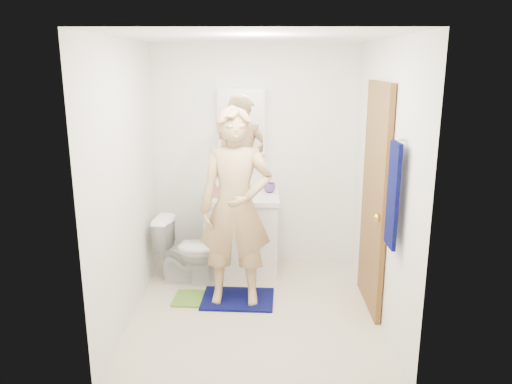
% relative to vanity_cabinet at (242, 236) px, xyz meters
% --- Properties ---
extents(floor, '(2.20, 2.40, 0.02)m').
position_rel_vanity_cabinet_xyz_m(floor, '(0.15, -0.91, -0.41)').
color(floor, beige).
rests_on(floor, ground).
extents(ceiling, '(2.20, 2.40, 0.02)m').
position_rel_vanity_cabinet_xyz_m(ceiling, '(0.15, -0.91, 2.01)').
color(ceiling, white).
rests_on(ceiling, ground).
extents(wall_back, '(2.20, 0.02, 2.40)m').
position_rel_vanity_cabinet_xyz_m(wall_back, '(0.15, 0.30, 0.80)').
color(wall_back, white).
rests_on(wall_back, ground).
extents(wall_front, '(2.20, 0.02, 2.40)m').
position_rel_vanity_cabinet_xyz_m(wall_front, '(0.15, -2.12, 0.80)').
color(wall_front, white).
rests_on(wall_front, ground).
extents(wall_left, '(0.02, 2.40, 2.40)m').
position_rel_vanity_cabinet_xyz_m(wall_left, '(-0.96, -0.91, 0.80)').
color(wall_left, white).
rests_on(wall_left, ground).
extents(wall_right, '(0.02, 2.40, 2.40)m').
position_rel_vanity_cabinet_xyz_m(wall_right, '(1.26, -0.91, 0.80)').
color(wall_right, white).
rests_on(wall_right, ground).
extents(vanity_cabinet, '(0.75, 0.55, 0.80)m').
position_rel_vanity_cabinet_xyz_m(vanity_cabinet, '(0.00, 0.00, 0.00)').
color(vanity_cabinet, white).
rests_on(vanity_cabinet, floor).
extents(countertop, '(0.79, 0.59, 0.05)m').
position_rel_vanity_cabinet_xyz_m(countertop, '(0.00, 0.00, 0.43)').
color(countertop, white).
rests_on(countertop, vanity_cabinet).
extents(sink_basin, '(0.40, 0.40, 0.03)m').
position_rel_vanity_cabinet_xyz_m(sink_basin, '(0.00, 0.00, 0.44)').
color(sink_basin, white).
rests_on(sink_basin, countertop).
extents(faucet, '(0.03, 0.03, 0.12)m').
position_rel_vanity_cabinet_xyz_m(faucet, '(0.00, 0.18, 0.51)').
color(faucet, silver).
rests_on(faucet, countertop).
extents(medicine_cabinet, '(0.50, 0.12, 0.70)m').
position_rel_vanity_cabinet_xyz_m(medicine_cabinet, '(0.00, 0.22, 1.20)').
color(medicine_cabinet, white).
rests_on(medicine_cabinet, wall_back).
extents(mirror_panel, '(0.46, 0.01, 0.66)m').
position_rel_vanity_cabinet_xyz_m(mirror_panel, '(0.00, 0.16, 1.20)').
color(mirror_panel, white).
rests_on(mirror_panel, wall_back).
extents(door, '(0.05, 0.80, 2.05)m').
position_rel_vanity_cabinet_xyz_m(door, '(1.22, -0.76, 0.62)').
color(door, brown).
rests_on(door, ground).
extents(door_knob, '(0.07, 0.07, 0.07)m').
position_rel_vanity_cabinet_xyz_m(door_knob, '(1.18, -1.08, 0.55)').
color(door_knob, gold).
rests_on(door_knob, door).
extents(towel, '(0.03, 0.24, 0.80)m').
position_rel_vanity_cabinet_xyz_m(towel, '(1.18, -1.48, 0.85)').
color(towel, '#070A43').
rests_on(towel, wall_right).
extents(towel_hook, '(0.06, 0.02, 0.02)m').
position_rel_vanity_cabinet_xyz_m(towel_hook, '(1.22, -1.48, 1.27)').
color(towel_hook, silver).
rests_on(towel_hook, wall_right).
extents(toilet, '(0.71, 0.46, 0.68)m').
position_rel_vanity_cabinet_xyz_m(toilet, '(-0.53, -0.27, -0.06)').
color(toilet, white).
rests_on(toilet, floor).
extents(bath_mat, '(0.70, 0.52, 0.02)m').
position_rel_vanity_cabinet_xyz_m(bath_mat, '(-0.01, -0.71, -0.39)').
color(bath_mat, '#070A43').
rests_on(bath_mat, floor).
extents(green_rug, '(0.43, 0.37, 0.02)m').
position_rel_vanity_cabinet_xyz_m(green_rug, '(-0.42, -0.70, -0.39)').
color(green_rug, '#58892D').
rests_on(green_rug, floor).
extents(soap_dispenser, '(0.09, 0.09, 0.17)m').
position_rel_vanity_cabinet_xyz_m(soap_dispenser, '(-0.27, -0.08, 0.53)').
color(soap_dispenser, '#BB7557').
rests_on(soap_dispenser, countertop).
extents(toothbrush_cup, '(0.16, 0.16, 0.10)m').
position_rel_vanity_cabinet_xyz_m(toothbrush_cup, '(0.30, 0.12, 0.50)').
color(toothbrush_cup, '#633F8C').
rests_on(toothbrush_cup, countertop).
extents(man, '(0.67, 0.45, 1.82)m').
position_rel_vanity_cabinet_xyz_m(man, '(-0.02, -0.74, 0.53)').
color(man, tan).
rests_on(man, bath_mat).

